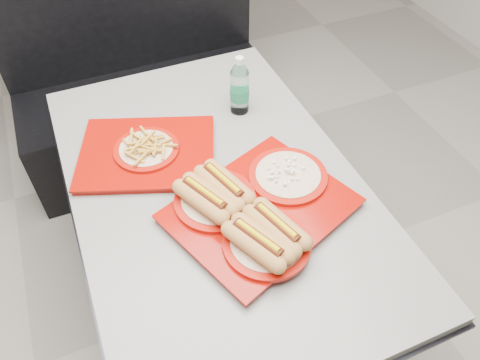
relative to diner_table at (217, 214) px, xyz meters
name	(u,v)px	position (x,y,z in m)	size (l,w,h in m)	color
ground	(222,297)	(0.00, 0.00, -0.58)	(6.00, 6.00, 0.00)	gray
diner_table	(217,214)	(0.00, 0.00, 0.00)	(0.92, 1.42, 0.75)	black
booth_bench	(145,86)	(0.00, 1.09, -0.18)	(1.30, 0.57, 1.35)	black
tray_near	(255,208)	(0.06, -0.18, 0.21)	(0.63, 0.56, 0.11)	#910A03
tray_far	(147,151)	(-0.17, 0.21, 0.19)	(0.55, 0.49, 0.09)	#910A03
water_bottle	(239,88)	(0.22, 0.32, 0.26)	(0.07, 0.07, 0.23)	silver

